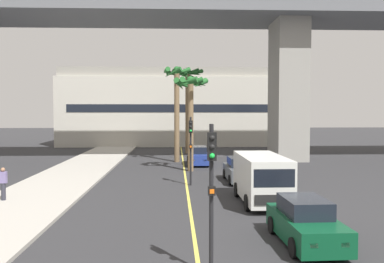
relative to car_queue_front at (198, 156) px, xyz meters
name	(u,v)px	position (x,y,z in m)	size (l,w,h in m)	color
sidewalk_left	(12,211)	(-9.22, -16.00, -0.65)	(4.80, 80.00, 0.15)	#ADA89E
lane_stripe_center	(186,181)	(-1.22, -8.00, -0.72)	(0.14, 56.00, 0.01)	#DBCC4C
bridge_overpass	(193,13)	(-0.32, 3.41, 12.83)	(74.78, 8.00, 17.08)	slate
pier_building_backdrop	(181,108)	(-1.22, 20.91, 4.28)	(31.62, 8.04, 10.13)	beige
car_queue_front	(198,156)	(0.00, 0.00, 0.00)	(1.87, 4.12, 1.56)	navy
car_queue_second	(240,170)	(2.26, -8.35, 0.00)	(1.87, 4.12, 1.56)	#4C5156
car_queue_third	(305,223)	(2.55, -20.82, 0.00)	(1.93, 4.15, 1.56)	#0C4728
delivery_van	(261,177)	(2.34, -14.62, 0.57)	(2.18, 5.26, 2.36)	silver
traffic_light_median_near	(212,179)	(-0.91, -23.53, 1.99)	(0.24, 0.37, 4.20)	black
traffic_light_median_far	(191,141)	(-0.97, -9.63, 1.99)	(0.24, 0.37, 4.20)	black
palm_tree_near_median	(177,93)	(-1.76, 2.07, 5.47)	(2.49, 2.68, 8.53)	brown
palm_tree_mid_median	(188,87)	(-0.59, 9.37, 6.41)	(3.44, 3.45, 9.15)	brown
palm_tree_far_median	(190,96)	(-0.76, -3.63, 4.96)	(2.67, 2.70, 7.17)	brown
pedestrian_near_crosswalk	(3,183)	(-10.40, -14.10, 0.28)	(0.34, 0.22, 1.62)	#2D2D38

